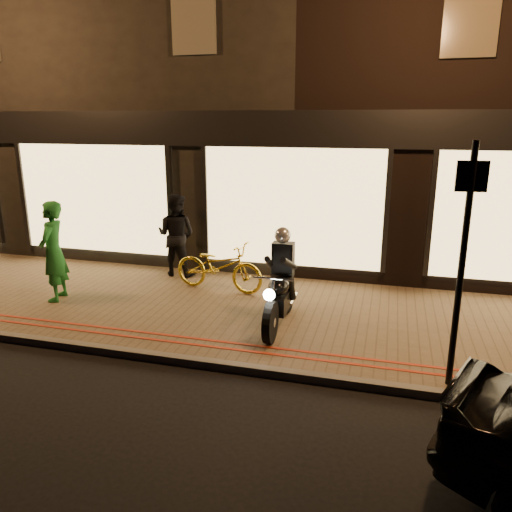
{
  "coord_description": "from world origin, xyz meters",
  "views": [
    {
      "loc": [
        1.91,
        -5.82,
        3.35
      ],
      "look_at": [
        -0.23,
        2.02,
        1.1
      ],
      "focal_mm": 35.0,
      "sensor_mm": 36.0,
      "label": 1
    }
  ],
  "objects_px": {
    "motorcycle": "(280,288)",
    "person_green": "(53,251)",
    "sign_post": "(463,256)",
    "bicycle_gold": "(219,266)"
  },
  "relations": [
    {
      "from": "sign_post",
      "to": "person_green",
      "type": "relative_size",
      "value": 1.64
    },
    {
      "from": "motorcycle",
      "to": "person_green",
      "type": "height_order",
      "value": "person_green"
    },
    {
      "from": "motorcycle",
      "to": "bicycle_gold",
      "type": "bearing_deg",
      "value": 138.06
    },
    {
      "from": "motorcycle",
      "to": "person_green",
      "type": "bearing_deg",
      "value": 178.68
    },
    {
      "from": "motorcycle",
      "to": "sign_post",
      "type": "relative_size",
      "value": 0.65
    },
    {
      "from": "sign_post",
      "to": "bicycle_gold",
      "type": "relative_size",
      "value": 1.65
    },
    {
      "from": "motorcycle",
      "to": "sign_post",
      "type": "height_order",
      "value": "sign_post"
    },
    {
      "from": "sign_post",
      "to": "bicycle_gold",
      "type": "height_order",
      "value": "sign_post"
    },
    {
      "from": "motorcycle",
      "to": "sign_post",
      "type": "xyz_separation_m",
      "value": [
        2.46,
        -1.27,
        1.06
      ]
    },
    {
      "from": "motorcycle",
      "to": "bicycle_gold",
      "type": "height_order",
      "value": "motorcycle"
    }
  ]
}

